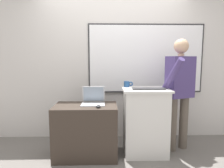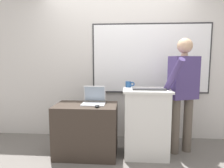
% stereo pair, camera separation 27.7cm
% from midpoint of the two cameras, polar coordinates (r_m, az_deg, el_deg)
% --- Properties ---
extents(back_wall, '(6.40, 0.17, 2.98)m').
position_cam_midpoint_polar(back_wall, '(3.53, -1.63, 8.72)').
color(back_wall, silver).
rests_on(back_wall, ground_plane).
extents(lectern_podium, '(0.66, 0.51, 0.97)m').
position_cam_midpoint_polar(lectern_podium, '(2.97, 6.82, -10.59)').
color(lectern_podium, silver).
rests_on(lectern_podium, ground_plane).
extents(side_desk, '(0.88, 0.54, 0.75)m').
position_cam_midpoint_polar(side_desk, '(2.96, -10.19, -13.07)').
color(side_desk, '#382D26').
rests_on(side_desk, ground_plane).
extents(person_presenter, '(0.57, 0.65, 1.68)m').
position_cam_midpoint_polar(person_presenter, '(3.10, 16.41, -0.89)').
color(person_presenter, brown).
rests_on(person_presenter, ground_plane).
extents(laptop, '(0.33, 0.29, 0.25)m').
position_cam_midpoint_polar(laptop, '(2.91, -8.10, -4.20)').
color(laptop, '#B7BABF').
rests_on(laptop, side_desk).
extents(wireless_keyboard, '(0.45, 0.14, 0.02)m').
position_cam_midpoint_polar(wireless_keyboard, '(2.80, 7.61, -1.34)').
color(wireless_keyboard, '#2D2D30').
rests_on(wireless_keyboard, lectern_podium).
extents(computer_mouse_by_laptop, '(0.06, 0.10, 0.03)m').
position_cam_midpoint_polar(computer_mouse_by_laptop, '(2.67, -6.93, -6.43)').
color(computer_mouse_by_laptop, black).
rests_on(computer_mouse_by_laptop, side_desk).
extents(coffee_mug, '(0.14, 0.08, 0.09)m').
position_cam_midpoint_polar(coffee_mug, '(3.01, 1.73, -0.03)').
color(coffee_mug, '#234C84').
rests_on(coffee_mug, lectern_podium).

